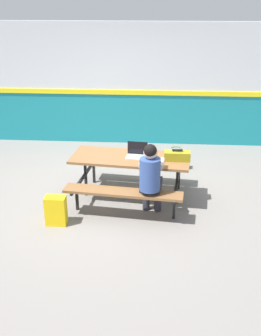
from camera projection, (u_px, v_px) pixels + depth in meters
ground_plane at (112, 199)px, 6.77m from camera, size 10.00×10.00×0.02m
accent_backdrop at (125, 87)px, 8.83m from camera, size 8.00×0.14×2.60m
picnic_table_main at (130, 167)px, 6.52m from camera, size 1.93×1.73×0.74m
student_nearer at (151, 175)px, 5.90m from camera, size 0.39×0.54×1.21m
laptop_silver at (137, 154)px, 6.46m from camera, size 0.34×0.25×0.22m
toolbox_grey at (177, 156)px, 6.31m from camera, size 0.40×0.18×0.18m
backpack_dark at (56, 211)px, 5.94m from camera, size 0.30×0.22×0.44m
tote_bag_bright at (176, 160)px, 7.81m from camera, size 0.34×0.21×0.43m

